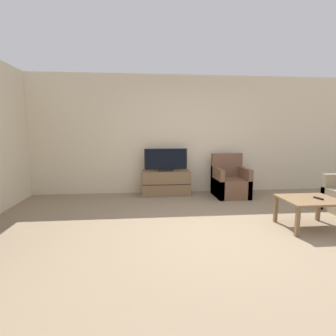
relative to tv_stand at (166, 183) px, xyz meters
name	(u,v)px	position (x,y,z in m)	size (l,w,h in m)	color
ground_plane	(218,234)	(0.53, -2.36, -0.27)	(24.00, 24.00, 0.00)	#89755B
wall_back	(187,135)	(0.53, 0.29, 1.08)	(12.00, 0.06, 2.70)	beige
tv_stand	(166,183)	(0.00, 0.00, 0.00)	(1.08, 0.45, 0.55)	brown
tv	(166,161)	(0.00, 0.00, 0.51)	(0.95, 0.18, 0.50)	black
armchair	(230,183)	(1.41, -0.25, 0.02)	(0.70, 0.76, 0.93)	brown
coffee_table	(310,203)	(1.94, -2.25, 0.11)	(0.80, 0.67, 0.45)	brown
remote	(318,198)	(2.06, -2.28, 0.19)	(0.08, 0.16, 0.02)	black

